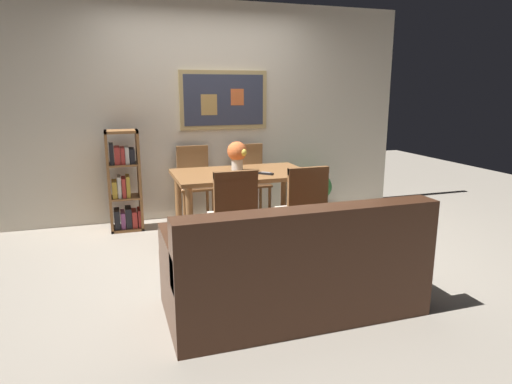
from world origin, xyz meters
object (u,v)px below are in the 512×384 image
at_px(bookshelf, 124,186).
at_px(flower_vase, 237,153).
at_px(dining_chair_near_left, 233,211).
at_px(tv_remote, 266,173).
at_px(dining_chair_far_right, 250,175).
at_px(dining_chair_near_right, 303,206).
at_px(dining_chair_far_left, 194,178).
at_px(dining_table, 242,181).
at_px(potted_ivy, 318,190).
at_px(leather_couch, 295,271).

xyz_separation_m(bookshelf, flower_vase, (1.14, -0.66, 0.40)).
height_order(dining_chair_near_left, tv_remote, dining_chair_near_left).
distance_m(dining_chair_far_right, dining_chair_near_right, 1.56).
relative_size(dining_chair_far_left, tv_remote, 6.39).
relative_size(dining_table, flower_vase, 4.44).
relative_size(dining_chair_near_left, dining_chair_near_right, 1.00).
bearing_deg(dining_chair_near_left, dining_chair_far_right, 67.44).
relative_size(bookshelf, potted_ivy, 2.20).
distance_m(bookshelf, tv_remote, 1.67).
distance_m(dining_chair_near_left, potted_ivy, 2.15).
height_order(dining_chair_near_left, bookshelf, bookshelf).
bearing_deg(tv_remote, dining_chair_near_left, -131.50).
distance_m(bookshelf, potted_ivy, 2.42).
bearing_deg(dining_chair_far_left, potted_ivy, -3.89).
bearing_deg(bookshelf, dining_chair_near_right, -45.12).
distance_m(dining_chair_near_left, tv_remote, 0.79).
bearing_deg(potted_ivy, flower_vase, -153.41).
distance_m(dining_chair_far_left, dining_chair_near_right, 1.75).
bearing_deg(dining_table, flower_vase, 115.29).
relative_size(dining_chair_near_right, tv_remote, 6.39).
bearing_deg(dining_table, potted_ivy, 29.34).
bearing_deg(dining_chair_far_right, tv_remote, -97.77).
bearing_deg(dining_chair_far_left, dining_chair_far_right, -3.81).
bearing_deg(dining_table, dining_chair_far_right, 66.50).
bearing_deg(potted_ivy, tv_remote, -139.12).
height_order(leather_couch, tv_remote, leather_couch).
distance_m(dining_table, dining_chair_far_left, 0.88).
bearing_deg(dining_chair_near_right, dining_table, 113.44).
relative_size(dining_chair_far_right, flower_vase, 2.88).
bearing_deg(dining_table, tv_remote, -45.81).
bearing_deg(tv_remote, leather_couch, -101.48).
height_order(potted_ivy, flower_vase, flower_vase).
distance_m(dining_chair_far_right, dining_chair_far_left, 0.68).
bearing_deg(dining_chair_far_right, dining_chair_far_left, 176.19).
height_order(bookshelf, flower_vase, bookshelf).
height_order(dining_chair_near_right, tv_remote, dining_chair_near_right).
relative_size(dining_chair_far_right, leather_couch, 0.51).
relative_size(dining_table, dining_chair_far_right, 1.54).
relative_size(leather_couch, flower_vase, 5.71).
bearing_deg(bookshelf, dining_table, -31.69).
bearing_deg(dining_chair_far_right, dining_table, -113.50).
distance_m(bookshelf, flower_vase, 1.38).
xyz_separation_m(dining_table, dining_chair_near_right, (0.35, -0.80, -0.09)).
height_order(dining_table, bookshelf, bookshelf).
distance_m(dining_chair_far_right, leather_couch, 2.48).
height_order(flower_vase, tv_remote, flower_vase).
bearing_deg(bookshelf, dining_chair_far_left, 5.95).
bearing_deg(dining_chair_near_left, leather_couch, -76.87).
distance_m(leather_couch, potted_ivy, 2.72).
bearing_deg(dining_chair_near_left, dining_table, 68.37).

